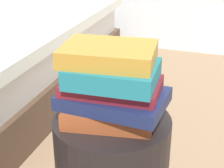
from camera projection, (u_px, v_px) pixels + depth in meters
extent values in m
cube|color=#994723|center=(111.00, 109.00, 1.01)|extent=(0.27, 0.24, 0.05)
cube|color=#19234C|center=(114.00, 99.00, 0.98)|extent=(0.29, 0.20, 0.04)
cube|color=maroon|center=(113.00, 86.00, 0.97)|extent=(0.27, 0.18, 0.03)
cube|color=#1E727F|center=(113.00, 74.00, 0.94)|extent=(0.24, 0.19, 0.05)
cube|color=#B7842D|center=(109.00, 54.00, 0.94)|extent=(0.26, 0.20, 0.05)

